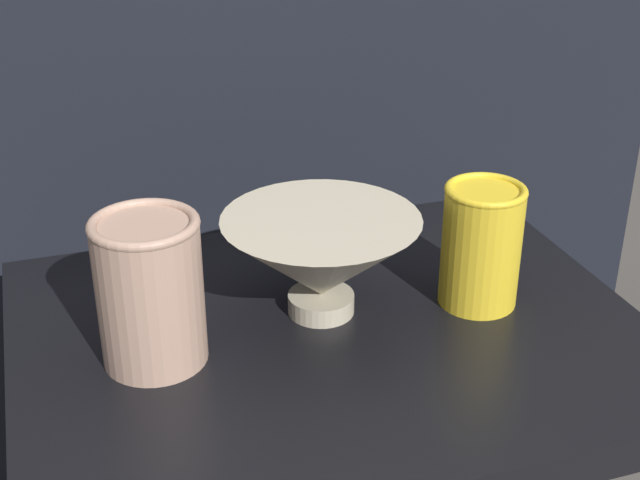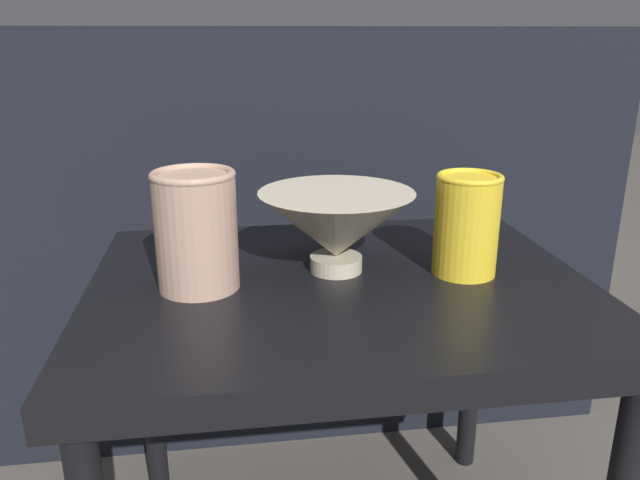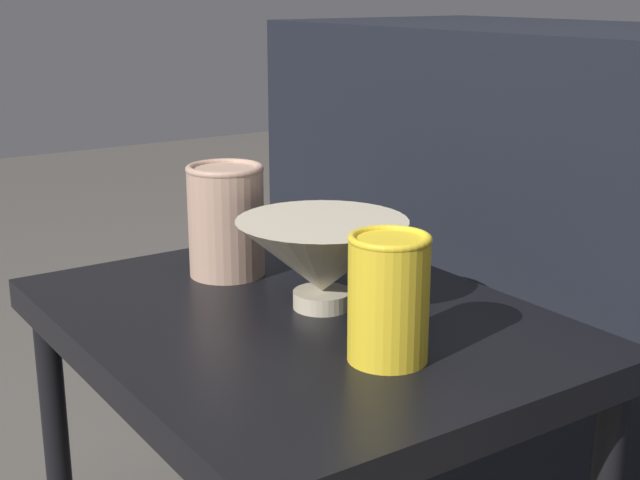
% 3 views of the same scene
% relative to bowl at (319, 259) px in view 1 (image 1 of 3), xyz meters
% --- Properties ---
extents(table, '(0.67, 0.52, 0.50)m').
position_rel_bowl_xyz_m(table, '(0.00, -0.03, -0.12)').
color(table, black).
rests_on(table, ground_plane).
extents(couch_backdrop, '(1.27, 0.50, 0.83)m').
position_rel_bowl_xyz_m(couch_backdrop, '(0.00, 0.56, -0.15)').
color(couch_backdrop, black).
rests_on(couch_backdrop, ground_plane).
extents(bowl, '(0.21, 0.21, 0.11)m').
position_rel_bowl_xyz_m(bowl, '(0.00, 0.00, 0.00)').
color(bowl, '#B2A88E').
rests_on(bowl, table).
extents(vase_textured_left, '(0.11, 0.11, 0.15)m').
position_rel_bowl_xyz_m(vase_textured_left, '(-0.18, -0.03, 0.01)').
color(vase_textured_left, tan).
rests_on(vase_textured_left, table).
extents(vase_colorful_right, '(0.09, 0.09, 0.14)m').
position_rel_bowl_xyz_m(vase_colorful_right, '(0.18, -0.04, 0.01)').
color(vase_colorful_right, gold).
rests_on(vase_colorful_right, table).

